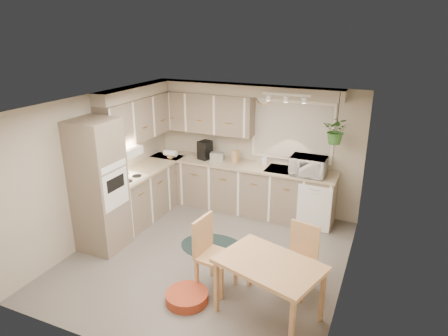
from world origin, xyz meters
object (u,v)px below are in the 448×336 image
(chair_left, at_px, (216,255))
(chair_back, at_px, (297,260))
(dining_table, at_px, (268,290))
(pet_bed, at_px, (187,297))
(braided_rug, at_px, (213,247))
(microwave, at_px, (309,164))

(chair_left, distance_m, chair_back, 1.07)
(dining_table, distance_m, pet_bed, 1.10)
(dining_table, distance_m, braided_rug, 1.82)
(chair_left, relative_size, chair_back, 1.08)
(dining_table, xyz_separation_m, chair_left, (-0.82, 0.27, 0.13))
(dining_table, xyz_separation_m, microwave, (-0.14, 2.60, 0.77))
(chair_left, relative_size, microwave, 1.67)
(pet_bed, bearing_deg, microwave, 71.92)
(chair_left, bearing_deg, microwave, 170.54)
(pet_bed, bearing_deg, chair_back, 32.87)
(chair_left, xyz_separation_m, microwave, (0.68, 2.33, 0.64))
(braided_rug, distance_m, pet_bed, 1.39)
(chair_left, relative_size, pet_bed, 1.81)
(chair_left, xyz_separation_m, pet_bed, (-0.22, -0.43, -0.44))
(dining_table, height_order, braided_rug, dining_table)
(pet_bed, bearing_deg, dining_table, 8.85)
(chair_back, relative_size, microwave, 1.54)
(chair_back, height_order, microwave, microwave)
(chair_back, height_order, braided_rug, chair_back)
(pet_bed, xyz_separation_m, microwave, (0.90, 2.77, 1.08))
(braided_rug, height_order, pet_bed, pet_bed)
(chair_left, bearing_deg, dining_table, 78.31)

